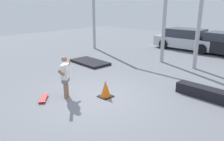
{
  "coord_description": "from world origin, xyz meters",
  "views": [
    {
      "loc": [
        5.28,
        -4.61,
        3.12
      ],
      "look_at": [
        -0.29,
        1.18,
        0.66
      ],
      "focal_mm": 35.0,
      "sensor_mm": 36.0,
      "label": 1
    }
  ],
  "objects": [
    {
      "name": "traffic_cone",
      "position": [
        0.23,
        0.31,
        0.29
      ],
      "size": [
        0.44,
        0.44,
        0.6
      ],
      "color": "black",
      "rests_on": "ground_plane"
    },
    {
      "name": "ground_plane",
      "position": [
        0.0,
        0.0,
        0.0
      ],
      "size": [
        36.0,
        36.0,
        0.0
      ],
      "primitive_type": "plane",
      "color": "slate"
    },
    {
      "name": "grind_box",
      "position": [
        3.14,
        2.61,
        0.19
      ],
      "size": [
        2.72,
        0.53,
        0.38
      ],
      "primitive_type": "cube",
      "rotation": [
        0.0,
        0.0,
        -0.03
      ],
      "color": "black",
      "rests_on": "ground_plane"
    },
    {
      "name": "skateboarder",
      "position": [
        -0.73,
        -0.65,
        0.8
      ],
      "size": [
        0.96,
        1.07,
        1.46
      ],
      "rotation": [
        0.0,
        0.0,
        -0.85
      ],
      "color": "#8C664C",
      "rests_on": "ground_plane"
    },
    {
      "name": "parked_car_silver",
      "position": [
        -1.57,
        10.19,
        0.7
      ],
      "size": [
        4.49,
        2.1,
        1.45
      ],
      "rotation": [
        0.0,
        0.0,
        0.02
      ],
      "color": "#B7BABF",
      "rests_on": "ground_plane"
    },
    {
      "name": "skateboard",
      "position": [
        -1.13,
        -1.32,
        0.06
      ],
      "size": [
        0.72,
        0.64,
        0.08
      ],
      "rotation": [
        0.0,
        0.0,
        -0.68
      ],
      "color": "red",
      "rests_on": "ground_plane"
    },
    {
      "name": "manual_pad",
      "position": [
        -3.6,
        2.87,
        0.06
      ],
      "size": [
        2.28,
        1.31,
        0.13
      ],
      "primitive_type": "cube",
      "rotation": [
        0.0,
        0.0,
        -0.05
      ],
      "color": "black",
      "rests_on": "ground_plane"
    }
  ]
}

